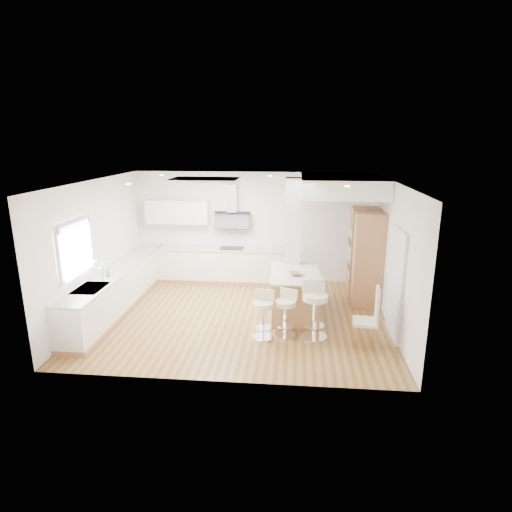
# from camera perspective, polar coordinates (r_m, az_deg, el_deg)

# --- Properties ---
(ground) EXTENTS (6.00, 6.00, 0.00)m
(ground) POSITION_cam_1_polar(r_m,az_deg,el_deg) (9.06, -2.10, -8.04)
(ground) COLOR olive
(ground) RESTS_ON ground
(ceiling) EXTENTS (6.00, 5.00, 0.02)m
(ceiling) POSITION_cam_1_polar(r_m,az_deg,el_deg) (9.06, -2.10, -8.04)
(ceiling) COLOR white
(ceiling) RESTS_ON ground
(wall_back) EXTENTS (6.00, 0.04, 2.80)m
(wall_back) POSITION_cam_1_polar(r_m,az_deg,el_deg) (11.02, -0.48, 3.88)
(wall_back) COLOR white
(wall_back) RESTS_ON ground
(wall_left) EXTENTS (0.04, 5.00, 2.80)m
(wall_left) POSITION_cam_1_polar(r_m,az_deg,el_deg) (9.46, -20.50, 0.96)
(wall_left) COLOR white
(wall_left) RESTS_ON ground
(wall_right) EXTENTS (0.04, 5.00, 2.80)m
(wall_right) POSITION_cam_1_polar(r_m,az_deg,el_deg) (8.73, 17.73, 0.05)
(wall_right) COLOR white
(wall_right) RESTS_ON ground
(skylight) EXTENTS (4.10, 2.10, 0.06)m
(skylight) POSITION_cam_1_polar(r_m,az_deg,el_deg) (9.08, -6.80, 10.04)
(skylight) COLOR silver
(skylight) RESTS_ON ground
(window_left) EXTENTS (0.06, 1.28, 1.07)m
(window_left) POSITION_cam_1_polar(r_m,az_deg,el_deg) (8.60, -22.96, 1.35)
(window_left) COLOR white
(window_left) RESTS_ON ground
(doorway_right) EXTENTS (0.05, 1.00, 2.10)m
(doorway_right) POSITION_cam_1_polar(r_m,az_deg,el_deg) (8.28, 18.17, -3.71)
(doorway_right) COLOR #453D36
(doorway_right) RESTS_ON ground
(counter_left) EXTENTS (0.63, 4.50, 1.35)m
(counter_left) POSITION_cam_1_polar(r_m,az_deg,el_deg) (9.80, -17.83, -4.07)
(counter_left) COLOR #B67D4E
(counter_left) RESTS_ON ground
(counter_back) EXTENTS (3.62, 0.63, 2.50)m
(counter_back) POSITION_cam_1_polar(r_m,az_deg,el_deg) (11.04, -5.35, 0.08)
(counter_back) COLOR #B67D4E
(counter_back) RESTS_ON ground
(pillar) EXTENTS (0.35, 0.35, 2.80)m
(pillar) POSITION_cam_1_polar(r_m,az_deg,el_deg) (9.45, 4.90, 1.87)
(pillar) COLOR silver
(pillar) RESTS_ON ground
(soffit) EXTENTS (1.78, 2.20, 0.40)m
(soffit) POSITION_cam_1_polar(r_m,az_deg,el_deg) (9.74, 11.37, 9.20)
(soffit) COLOR white
(soffit) RESTS_ON ground
(oven_column) EXTENTS (0.63, 1.21, 2.10)m
(oven_column) POSITION_cam_1_polar(r_m,az_deg,el_deg) (9.93, 14.30, 0.02)
(oven_column) COLOR #B67D4E
(oven_column) RESTS_ON ground
(peninsula) EXTENTS (1.07, 1.57, 1.01)m
(peninsula) POSITION_cam_1_polar(r_m,az_deg,el_deg) (8.98, 5.21, -5.05)
(peninsula) COLOR #B67D4E
(peninsula) RESTS_ON ground
(bar_stool_a) EXTENTS (0.47, 0.47, 0.91)m
(bar_stool_a) POSITION_cam_1_polar(r_m,az_deg,el_deg) (7.95, 0.96, -7.49)
(bar_stool_a) COLOR white
(bar_stool_a) RESTS_ON ground
(bar_stool_b) EXTENTS (0.52, 0.52, 0.89)m
(bar_stool_b) POSITION_cam_1_polar(r_m,az_deg,el_deg) (8.07, 4.00, -7.25)
(bar_stool_b) COLOR white
(bar_stool_b) RESTS_ON ground
(bar_stool_c) EXTENTS (0.56, 0.56, 1.09)m
(bar_stool_c) POSITION_cam_1_polar(r_m,az_deg,el_deg) (8.01, 7.83, -6.68)
(bar_stool_c) COLOR white
(bar_stool_c) RESTS_ON ground
(dining_chair) EXTENTS (0.47, 0.47, 1.10)m
(dining_chair) POSITION_cam_1_polar(r_m,az_deg,el_deg) (7.90, 15.09, -7.61)
(dining_chair) COLOR beige
(dining_chair) RESTS_ON ground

